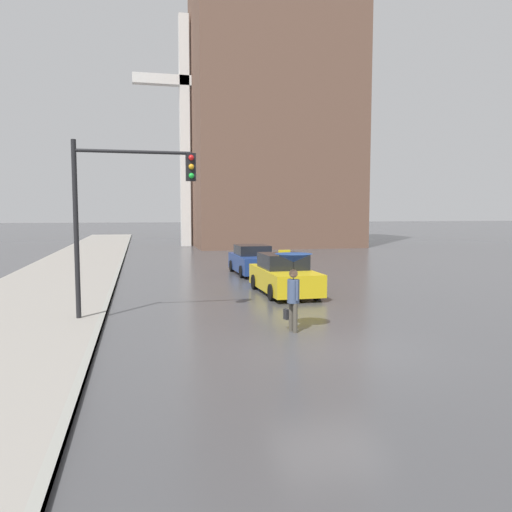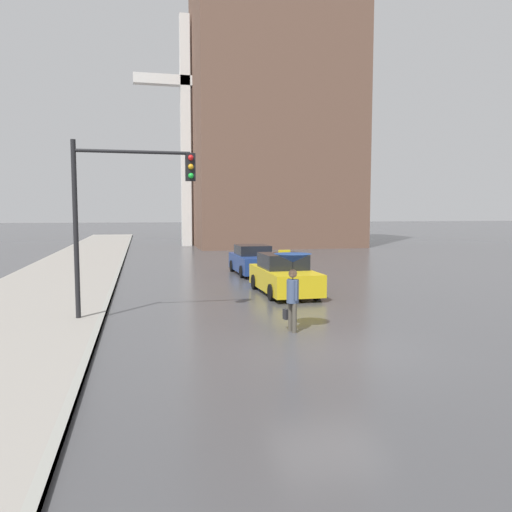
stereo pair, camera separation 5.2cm
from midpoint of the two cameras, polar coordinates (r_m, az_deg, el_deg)
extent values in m
plane|color=#424244|center=(11.78, 8.15, -10.52)|extent=(300.00, 300.00, 0.00)
cube|color=gray|center=(11.07, -18.76, -11.37)|extent=(0.16, 120.00, 0.14)
cube|color=gold|center=(19.33, 3.32, -2.67)|extent=(1.80, 4.44, 0.80)
cube|color=black|center=(19.47, 3.14, -0.58)|extent=(1.58, 2.00, 0.57)
cylinder|color=black|center=(18.34, 7.10, -3.95)|extent=(0.20, 0.60, 0.60)
cylinder|color=black|center=(17.83, 1.92, -4.17)|extent=(0.20, 0.60, 0.60)
cylinder|color=black|center=(20.92, 4.50, -2.82)|extent=(0.20, 0.60, 0.60)
cylinder|color=black|center=(20.47, -0.07, -2.98)|extent=(0.20, 0.60, 0.60)
cube|color=yellow|center=(19.22, 3.33, 0.45)|extent=(0.44, 0.16, 0.16)
cube|color=navy|center=(25.42, -0.24, -0.81)|extent=(1.80, 4.31, 0.81)
cube|color=black|center=(25.58, -0.35, 0.70)|extent=(1.58, 1.94, 0.50)
cylinder|color=black|center=(24.37, 2.42, -1.70)|extent=(0.20, 0.60, 0.60)
cylinder|color=black|center=(23.97, -1.52, -1.81)|extent=(0.20, 0.60, 0.60)
cylinder|color=black|center=(26.94, 0.91, -1.05)|extent=(0.20, 0.60, 0.60)
cylinder|color=black|center=(26.58, -2.67, -1.14)|extent=(0.20, 0.60, 0.60)
cylinder|color=#4C473D|center=(13.15, 4.54, -7.10)|extent=(0.14, 0.14, 0.78)
cylinder|color=#4C473D|center=(13.34, 4.07, -6.92)|extent=(0.14, 0.14, 0.78)
cylinder|color=#3D4C6B|center=(13.12, 4.32, -4.04)|extent=(0.38, 0.38, 0.61)
sphere|color=#997051|center=(13.06, 4.34, -2.00)|extent=(0.23, 0.23, 0.23)
cylinder|color=#3D4C6B|center=(12.94, 4.75, -3.96)|extent=(0.08, 0.08, 0.52)
cylinder|color=#3D4C6B|center=(13.29, 3.91, -3.72)|extent=(0.08, 0.08, 0.52)
cone|color=navy|center=(13.01, 4.35, -0.23)|extent=(0.99, 0.99, 0.22)
cylinder|color=black|center=(13.05, 4.34, -1.69)|extent=(0.02, 0.02, 0.67)
cube|color=#262628|center=(13.46, 3.53, -6.65)|extent=(0.13, 0.20, 0.28)
cylinder|color=black|center=(14.93, -19.80, 2.56)|extent=(0.14, 0.14, 5.16)
cylinder|color=black|center=(14.92, -13.76, 11.49)|extent=(3.24, 0.10, 0.10)
cube|color=black|center=(14.95, -7.41, 10.03)|extent=(0.28, 0.28, 0.80)
sphere|color=red|center=(14.82, -7.36, 11.09)|extent=(0.16, 0.16, 0.16)
sphere|color=orange|center=(14.79, -7.35, 10.09)|extent=(0.16, 0.16, 0.16)
sphere|color=green|center=(14.77, -7.34, 9.08)|extent=(0.16, 0.16, 0.16)
cube|color=brown|center=(48.33, 2.28, 19.58)|extent=(14.80, 9.21, 30.61)
cube|color=white|center=(48.20, -8.03, 13.81)|extent=(0.90, 0.90, 21.12)
cube|color=white|center=(49.13, -8.10, 19.17)|extent=(9.29, 0.90, 0.90)
camera|label=1|loc=(0.03, -89.92, 0.01)|focal=35.00mm
camera|label=2|loc=(0.03, 90.08, -0.01)|focal=35.00mm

